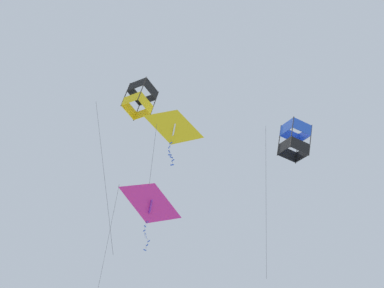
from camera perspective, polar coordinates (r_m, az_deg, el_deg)
kite_box_far_centre at (r=35.43m, az=10.03°, el=0.36°), size 4.32×3.69×9.81m
kite_delta_upper_right at (r=34.62m, az=-4.16°, el=-5.90°), size 4.21×4.47×9.56m
kite_box_low_drifter at (r=31.30m, az=-5.14°, el=4.41°), size 2.67×2.98×9.89m
kite_delta_near_right at (r=29.80m, az=-1.82°, el=1.57°), size 2.40×2.21×4.11m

